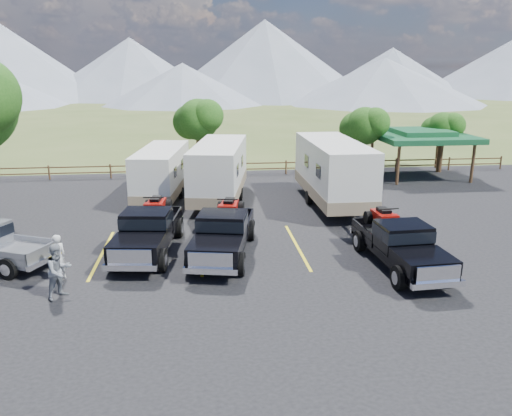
{
  "coord_description": "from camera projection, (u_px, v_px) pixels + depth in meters",
  "views": [
    {
      "loc": [
        -1.92,
        -15.41,
        7.32
      ],
      "look_at": [
        0.32,
        4.58,
        1.6
      ],
      "focal_mm": 35.0,
      "sensor_mm": 36.0,
      "label": 1
    }
  ],
  "objects": [
    {
      "name": "ground",
      "position": [
        262.0,
        290.0,
        16.94
      ],
      "size": [
        320.0,
        320.0,
        0.0
      ],
      "primitive_type": "plane",
      "color": "#405122",
      "rests_on": "ground"
    },
    {
      "name": "asphalt_lot",
      "position": [
        252.0,
        257.0,
        19.8
      ],
      "size": [
        44.0,
        34.0,
        0.04
      ],
      "primitive_type": "cube",
      "color": "black",
      "rests_on": "ground"
    },
    {
      "name": "stall_lines",
      "position": [
        250.0,
        248.0,
        20.75
      ],
      "size": [
        12.12,
        5.5,
        0.01
      ],
      "color": "yellow",
      "rests_on": "asphalt_lot"
    },
    {
      "name": "tree_ne_a",
      "position": [
        364.0,
        126.0,
        33.21
      ],
      "size": [
        3.11,
        2.92,
        4.76
      ],
      "color": "#312213",
      "rests_on": "ground"
    },
    {
      "name": "tree_ne_b",
      "position": [
        442.0,
        129.0,
        34.9
      ],
      "size": [
        2.77,
        2.59,
        4.27
      ],
      "color": "#312213",
      "rests_on": "ground"
    },
    {
      "name": "tree_north",
      "position": [
        198.0,
        120.0,
        33.85
      ],
      "size": [
        3.46,
        3.24,
        5.25
      ],
      "color": "#312213",
      "rests_on": "ground"
    },
    {
      "name": "rail_fence",
      "position": [
        258.0,
        167.0,
        34.67
      ],
      "size": [
        36.12,
        0.12,
        1.0
      ],
      "color": "#523623",
      "rests_on": "ground"
    },
    {
      "name": "pavilion",
      "position": [
        421.0,
        136.0,
        33.82
      ],
      "size": [
        6.2,
        6.2,
        3.22
      ],
      "color": "#523623",
      "rests_on": "ground"
    },
    {
      "name": "mountain_range",
      "position": [
        173.0,
        64.0,
        115.26
      ],
      "size": [
        209.0,
        71.0,
        20.0
      ],
      "color": "slate",
      "rests_on": "ground"
    },
    {
      "name": "rig_left",
      "position": [
        148.0,
        229.0,
        20.12
      ],
      "size": [
        2.69,
        6.17,
        2.0
      ],
      "rotation": [
        0.0,
        0.0,
        -0.13
      ],
      "color": "black",
      "rests_on": "asphalt_lot"
    },
    {
      "name": "rig_center",
      "position": [
        224.0,
        231.0,
        19.82
      ],
      "size": [
        3.05,
        6.24,
        2.0
      ],
      "rotation": [
        0.0,
        0.0,
        -0.2
      ],
      "color": "black",
      "rests_on": "asphalt_lot"
    },
    {
      "name": "rig_right",
      "position": [
        399.0,
        242.0,
        18.67
      ],
      "size": [
        2.28,
        5.89,
        1.94
      ],
      "rotation": [
        0.0,
        0.0,
        0.05
      ],
      "color": "black",
      "rests_on": "asphalt_lot"
    },
    {
      "name": "trailer_left",
      "position": [
        162.0,
        173.0,
        27.97
      ],
      "size": [
        2.98,
        8.37,
        2.89
      ],
      "rotation": [
        0.0,
        0.0,
        -0.13
      ],
      "color": "silver",
      "rests_on": "asphalt_lot"
    },
    {
      "name": "trailer_center",
      "position": [
        219.0,
        171.0,
        27.51
      ],
      "size": [
        3.67,
        9.39,
        3.25
      ],
      "rotation": [
        0.0,
        0.0,
        -0.17
      ],
      "color": "silver",
      "rests_on": "asphalt_lot"
    },
    {
      "name": "trailer_right",
      "position": [
        333.0,
        172.0,
        26.7
      ],
      "size": [
        2.68,
        9.96,
        3.47
      ],
      "rotation": [
        0.0,
        0.0,
        -0.0
      ],
      "color": "silver",
      "rests_on": "asphalt_lot"
    },
    {
      "name": "person_a",
      "position": [
        58.0,
        257.0,
        17.46
      ],
      "size": [
        0.72,
        0.7,
        1.67
      ],
      "primitive_type": "imported",
      "rotation": [
        0.0,
        0.0,
        3.87
      ],
      "color": "#BDBDBD",
      "rests_on": "asphalt_lot"
    },
    {
      "name": "person_b",
      "position": [
        59.0,
        271.0,
        16.11
      ],
      "size": [
        1.11,
        1.13,
        1.83
      ],
      "primitive_type": "imported",
      "rotation": [
        0.0,
        0.0,
        0.85
      ],
      "color": "slate",
      "rests_on": "asphalt_lot"
    }
  ]
}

